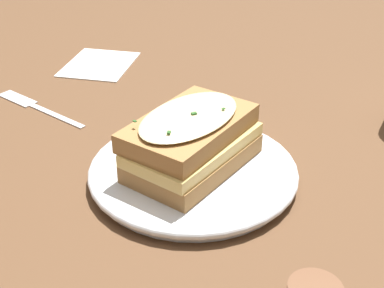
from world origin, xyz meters
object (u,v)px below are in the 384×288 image
at_px(sandwich, 191,141).
at_px(fork, 31,104).
at_px(dinner_plate, 192,171).
at_px(napkin, 99,64).

height_order(sandwich, fork, sandwich).
bearing_deg(dinner_plate, fork, -109.37).
bearing_deg(fork, napkin, 12.00).
height_order(dinner_plate, fork, dinner_plate).
xyz_separation_m(dinner_plate, napkin, (-0.27, -0.26, -0.01)).
xyz_separation_m(dinner_plate, sandwich, (-0.00, -0.00, 0.04)).
bearing_deg(fork, dinner_plate, -90.67).
distance_m(dinner_plate, fork, 0.30).
bearing_deg(napkin, sandwich, 44.12).
bearing_deg(sandwich, dinner_plate, 51.29).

